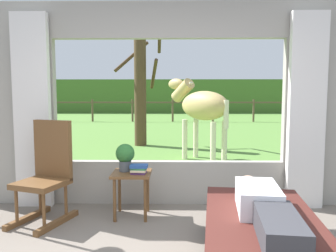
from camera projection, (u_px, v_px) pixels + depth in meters
The scene contains 14 objects.
back_wall_with_window at pixel (169, 107), 4.32m from camera, with size 5.20×0.12×2.55m.
curtain_panel_left at pixel (32, 111), 4.22m from camera, with size 0.44×0.10×2.40m, color silver.
curtain_panel_right at pixel (307, 112), 4.16m from camera, with size 0.44×0.10×2.40m, color silver.
outdoor_pasture_lawn at pixel (172, 125), 15.29m from camera, with size 36.00×21.68×0.02m, color #568438.
distant_hill_ridge at pixel (173, 96), 24.97m from camera, with size 36.00×2.00×2.40m, color #456B2B.
recliner_sofa at pixel (261, 241), 2.79m from camera, with size 1.08×1.79×0.42m.
reclining_person at pixel (264, 207), 2.71m from camera, with size 0.40×1.44×0.22m.
rocking_chair at pixel (47, 172), 3.79m from camera, with size 0.66×0.79×1.12m.
side_table at pixel (132, 180), 3.91m from camera, with size 0.44×0.44×0.52m.
potted_plant at pixel (125, 156), 3.94m from camera, with size 0.22×0.22×0.32m.
book_stack at pixel (139, 169), 3.83m from camera, with size 0.20×0.17×0.10m.
horse at pixel (201, 106), 7.03m from camera, with size 1.41×1.62×1.73m.
pasture_tree at pixel (141, 87), 9.07m from camera, with size 1.34×1.27×3.60m.
pasture_fence_line at pixel (173, 107), 16.85m from camera, with size 16.10×0.10×1.10m.
Camera 1 is at (0.07, -2.06, 1.42)m, focal length 36.39 mm.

